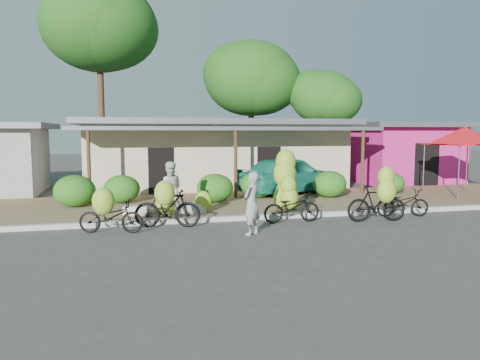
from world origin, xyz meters
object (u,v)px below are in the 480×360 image
object	(u,v)px
tree_center_right	(248,77)
bystander	(170,189)
bike_far_right	(403,203)
sack_far	(136,210)
red_canopy	(465,135)
bike_right	(379,199)
tree_near_right	(320,96)
sack_near	(193,208)
vendor	(252,203)
bike_center	(288,192)
bike_left	(167,206)
tree_far_center	(95,24)
teal_van	(289,175)
bike_far_left	(110,214)

from	to	relation	value
tree_center_right	bystander	size ratio (longest dim) A/B	4.88
bike_far_right	sack_far	size ratio (longest dim) A/B	2.39
red_canopy	bike_right	world-z (taller)	red_canopy
red_canopy	tree_near_right	bearing A→B (deg)	102.12
red_canopy	sack_near	distance (m)	11.97
tree_center_right	sack_far	world-z (taller)	tree_center_right
vendor	tree_center_right	bearing A→B (deg)	-148.26
bike_center	sack_near	world-z (taller)	bike_center
bike_right	vendor	bearing A→B (deg)	105.38
sack_near	bike_left	bearing A→B (deg)	-119.73
tree_far_center	bike_center	distance (m)	17.72
bike_far_right	teal_van	distance (m)	5.76
bystander	teal_van	size ratio (longest dim) A/B	0.36
bike_far_left	bike_center	xyz separation A→B (m)	(5.33, 0.59, 0.35)
bike_far_left	bike_left	world-z (taller)	bike_left
vendor	tree_far_center	bearing A→B (deg)	-117.62
bike_far_right	bystander	bearing A→B (deg)	92.04
bike_center	tree_near_right	bearing A→B (deg)	-28.43
bike_far_right	bike_far_left	bearing A→B (deg)	104.04
tree_far_center	red_canopy	xyz separation A→B (m)	(15.14, -11.48, -6.18)
bike_far_left	teal_van	bearing A→B (deg)	-36.81
bike_center	bystander	bearing A→B (deg)	72.23
tree_near_right	bike_far_left	bearing A→B (deg)	-131.45
bike_far_right	bystander	size ratio (longest dim) A/B	1.04
bike_right	teal_van	world-z (taller)	bike_right
vendor	teal_van	bearing A→B (deg)	-161.17
red_canopy	sack_far	bearing A→B (deg)	-173.57
red_canopy	bike_far_right	distance (m)	6.35
tree_near_right	red_canopy	size ratio (longest dim) A/B	1.85
bike_far_left	sack_far	size ratio (longest dim) A/B	2.47
bike_center	sack_near	bearing A→B (deg)	59.67
bike_right	bystander	world-z (taller)	bystander
bike_left	bike_right	distance (m)	6.38
red_canopy	bike_right	bearing A→B (deg)	-147.45
bike_center	teal_van	xyz separation A→B (m)	(1.92, 5.19, 0.04)
bike_center	sack_far	bearing A→B (deg)	69.84
bike_right	vendor	distance (m)	4.27
bike_left	vendor	xyz separation A→B (m)	(2.13, -1.43, 0.21)
bike_center	teal_van	bearing A→B (deg)	-21.52
tree_near_right	bike_far_right	size ratio (longest dim) A/B	3.62
bike_left	bike_far_left	bearing A→B (deg)	115.56
bike_far_left	vendor	xyz separation A→B (m)	(3.71, -1.03, 0.30)
bike_left	bystander	world-z (taller)	bystander
bike_center	vendor	bearing A→B (deg)	133.67
teal_van	bike_left	bearing A→B (deg)	108.97
vendor	bike_far_left	bearing A→B (deg)	-59.11
bike_right	sack_near	distance (m)	5.91
teal_van	tree_near_right	bearing A→B (deg)	-55.88
tree_far_center	bike_far_left	xyz separation A→B (m)	(0.94, -15.16, -8.24)
teal_van	bike_right	bearing A→B (deg)	161.74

